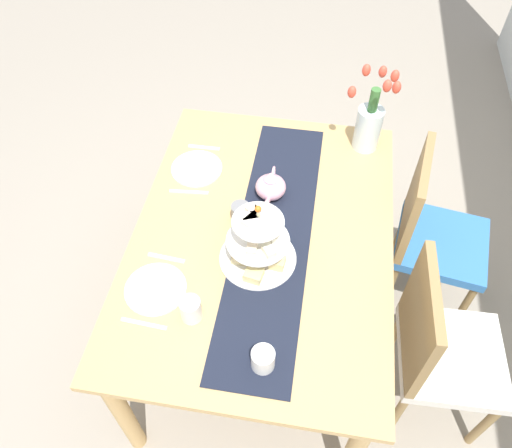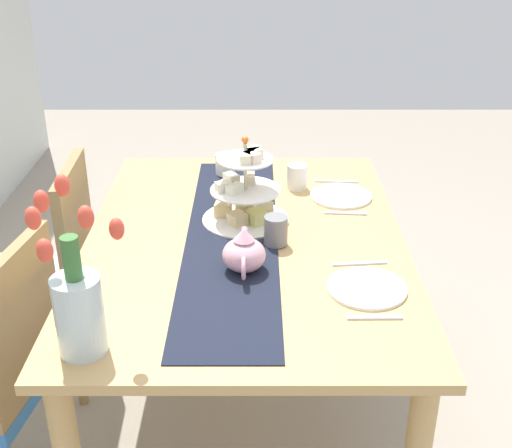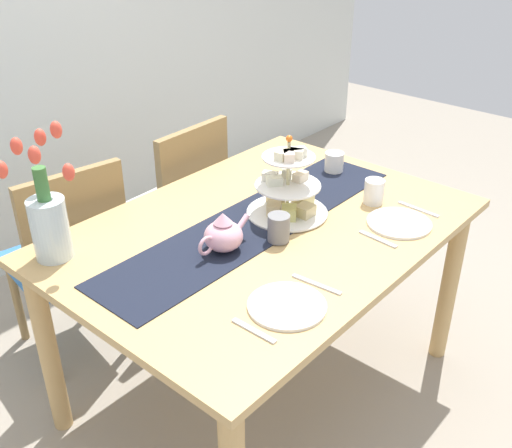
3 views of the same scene
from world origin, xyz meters
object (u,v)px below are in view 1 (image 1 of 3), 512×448
object	(u,v)px
dinner_plate_left	(197,168)
mug_white_text	(191,309)
knife_right	(144,324)
chair_right	(438,347)
cream_jug	(263,359)
chair_left	(430,231)
fork_right	(166,258)
tulip_vase	(370,122)
dinner_plate_right	(156,289)
knife_left	(189,192)
teapot	(271,186)
tiered_cake_stand	(258,245)
mug_grey	(241,214)
dining_table	(263,249)
fork_left	(204,147)

from	to	relation	value
dinner_plate_left	mug_white_text	bearing A→B (deg)	12.33
knife_right	mug_white_text	world-z (taller)	mug_white_text
chair_right	cream_jug	size ratio (longest dim) A/B	10.71
chair_left	fork_right	distance (m)	1.25
tulip_vase	dinner_plate_right	world-z (taller)	tulip_vase
knife_left	fork_right	world-z (taller)	same
teapot	cream_jug	world-z (taller)	teapot
dinner_plate_left	cream_jug	bearing A→B (deg)	26.70
tiered_cake_stand	mug_white_text	xyz separation A→B (m)	(0.28, -0.19, -0.05)
knife_left	mug_white_text	distance (m)	0.61
cream_jug	fork_right	size ratio (longest dim) A/B	0.57
dinner_plate_left	fork_right	world-z (taller)	dinner_plate_left
tiered_cake_stand	chair_right	bearing A→B (deg)	80.95
tiered_cake_stand	fork_right	bearing A→B (deg)	-81.74
mug_grey	fork_right	bearing A→B (deg)	-47.92
dinner_plate_right	teapot	bearing A→B (deg)	146.91
cream_jug	dinner_plate_right	xyz separation A→B (m)	(-0.23, -0.44, -0.04)
teapot	mug_white_text	world-z (taller)	teapot
tiered_cake_stand	dinner_plate_right	bearing A→B (deg)	-60.95
teapot	tulip_vase	world-z (taller)	tulip_vase
teapot	mug_white_text	xyz separation A→B (m)	(0.63, -0.19, -0.01)
tulip_vase	chair_left	bearing A→B (deg)	55.09
chair_right	knife_right	distance (m)	1.15
cream_jug	mug_white_text	world-z (taller)	mug_white_text
tulip_vase	knife_left	xyz separation A→B (m)	(0.43, -0.74, -0.14)
teapot	mug_grey	xyz separation A→B (m)	(0.17, -0.10, -0.01)
knife_left	fork_right	bearing A→B (deg)	0.00
cream_jug	knife_left	size ratio (longest dim) A/B	0.50
chair_left	tiered_cake_stand	size ratio (longest dim) A/B	2.99
dining_table	cream_jug	bearing A→B (deg)	8.88
mug_grey	tiered_cake_stand	bearing A→B (deg)	29.37
teapot	mug_grey	size ratio (longest dim) A/B	2.51
mug_grey	knife_left	bearing A→B (deg)	-116.80
dining_table	cream_jug	distance (m)	0.58
teapot	knife_right	distance (m)	0.77
fork_left	knife_left	world-z (taller)	same
dining_table	mug_grey	distance (m)	0.19
tiered_cake_stand	mug_grey	xyz separation A→B (m)	(-0.18, -0.10, -0.04)
dinner_plate_left	fork_left	distance (m)	0.15
teapot	dinner_plate_left	world-z (taller)	teapot
dinner_plate_left	dinner_plate_right	size ratio (longest dim) A/B	1.00
chair_right	knife_right	xyz separation A→B (m)	(0.22, -1.10, 0.26)
fork_left	chair_right	bearing A→B (deg)	57.04
knife_right	chair_right	bearing A→B (deg)	101.39
dining_table	fork_right	size ratio (longest dim) A/B	9.80
chair_left	dinner_plate_right	bearing A→B (deg)	-58.41
tiered_cake_stand	knife_left	xyz separation A→B (m)	(-0.31, -0.35, -0.09)
chair_left	knife_right	bearing A→B (deg)	-53.26
chair_right	dinner_plate_right	distance (m)	1.14
chair_left	dinner_plate_left	world-z (taller)	chair_left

